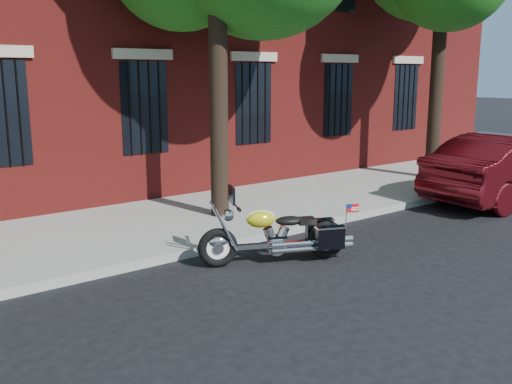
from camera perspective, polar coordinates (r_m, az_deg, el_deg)
ground at (r=9.07m, az=4.17°, el=-7.22°), size 120.00×120.00×0.00m
curb at (r=10.07m, az=-1.08°, el=-4.80°), size 40.00×0.16×0.15m
sidewalk at (r=11.58m, az=-6.65°, el=-2.66°), size 40.00×3.60×0.15m
motorcycle at (r=9.03m, az=2.53°, el=-4.45°), size 2.26×1.38×1.27m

